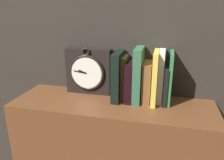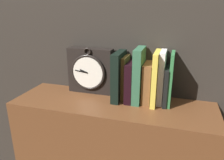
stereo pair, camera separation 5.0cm
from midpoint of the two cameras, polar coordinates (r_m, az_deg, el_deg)
The scene contains 11 objects.
wall_back at distance 1.09m, azimuth 4.16°, elevation 18.00°, with size 6.00×0.05×2.60m.
clock at distance 1.11m, azimuth -4.37°, elevation 2.41°, with size 0.23×0.07×0.24m.
book_slot0_black at distance 1.02m, azimuth 3.18°, elevation 1.02°, with size 0.04×0.15×0.23m.
book_slot1_brown at distance 1.04m, azimuth 4.88°, elevation 0.61°, with size 0.02×0.12×0.21m.
book_slot2_black at distance 1.03m, azimuth 6.34°, elevation -0.36°, with size 0.03×0.14×0.18m.
book_slot3_green at distance 1.01m, azimuth 8.44°, elevation 1.22°, with size 0.04×0.14×0.25m.
book_slot4_brown at distance 1.02m, azimuth 10.72°, elevation -0.67°, with size 0.04×0.13×0.18m.
book_slot5_yellow at distance 1.00m, azimuth 12.75°, elevation 0.47°, with size 0.02×0.15×0.24m.
book_slot6_white at distance 1.02m, azimuth 14.21°, elevation 0.67°, with size 0.02×0.12×0.24m.
book_slot7_black at distance 1.02m, azimuth 15.40°, elevation -1.46°, with size 0.02×0.13×0.17m.
book_slot8_green at distance 1.01m, azimuth 16.51°, elevation 0.27°, with size 0.01×0.13×0.24m.
Camera 2 is at (0.27, -0.88, 1.32)m, focal length 35.00 mm.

